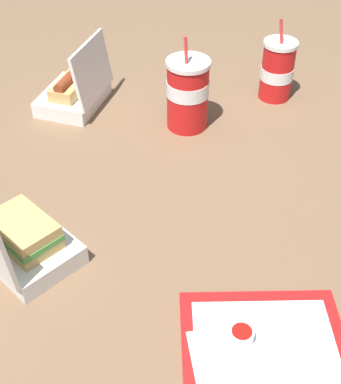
# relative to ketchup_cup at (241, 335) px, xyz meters

# --- Properties ---
(ground_plane) EXTENTS (3.20, 3.20, 0.00)m
(ground_plane) POSITION_rel_ketchup_cup_xyz_m (-0.30, -0.05, -0.03)
(ground_plane) COLOR brown
(ketchup_cup) EXTENTS (0.04, 0.04, 0.02)m
(ketchup_cup) POSITION_rel_ketchup_cup_xyz_m (0.00, 0.00, 0.00)
(ketchup_cup) COLOR white
(ketchup_cup) RESTS_ON food_tray
(napkin_stack) EXTENTS (0.10, 0.10, 0.00)m
(napkin_stack) POSITION_rel_ketchup_cup_xyz_m (0.02, -0.03, -0.01)
(napkin_stack) COLOR white
(napkin_stack) RESTS_ON food_tray
(clamshell_hotdog_center) EXTENTS (0.23, 0.21, 0.18)m
(clamshell_hotdog_center) POSITION_rel_ketchup_cup_xyz_m (-0.77, -0.24, 0.01)
(clamshell_hotdog_center) COLOR white
(clamshell_hotdog_center) RESTS_ON ground_plane
(clamshell_sandwich_left) EXTENTS (0.23, 0.23, 0.18)m
(clamshell_sandwich_left) POSITION_rel_ketchup_cup_xyz_m (-0.24, -0.34, 0.02)
(clamshell_sandwich_left) COLOR white
(clamshell_sandwich_left) RESTS_ON ground_plane
(soda_cup_front) EXTENTS (0.09, 0.09, 0.22)m
(soda_cup_front) POSITION_rel_ketchup_cup_xyz_m (-0.74, 0.28, 0.05)
(soda_cup_front) COLOR red
(soda_cup_front) RESTS_ON ground_plane
(soda_cup_left) EXTENTS (0.10, 0.10, 0.23)m
(soda_cup_left) POSITION_rel_ketchup_cup_xyz_m (-0.64, 0.03, 0.06)
(soda_cup_left) COLOR red
(soda_cup_left) RESTS_ON ground_plane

